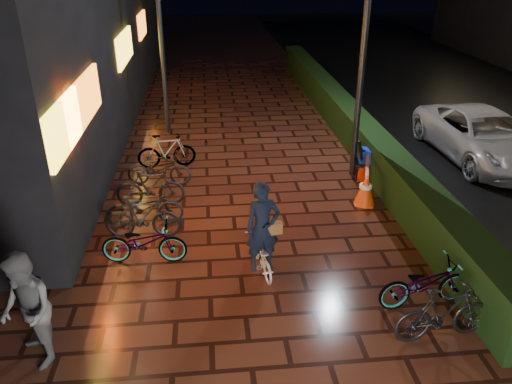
{
  "coord_description": "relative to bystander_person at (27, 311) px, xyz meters",
  "views": [
    {
      "loc": [
        -1.02,
        -6.84,
        5.32
      ],
      "look_at": [
        -0.16,
        1.72,
        1.1
      ],
      "focal_mm": 35.0,
      "sensor_mm": 36.0,
      "label": 1
    }
  ],
  "objects": [
    {
      "name": "hedge",
      "position": [
        6.89,
        9.19,
        -0.39
      ],
      "size": [
        0.7,
        20.0,
        1.0
      ],
      "primitive_type": "cube",
      "color": "black",
      "rests_on": "ground"
    },
    {
      "name": "ground",
      "position": [
        3.59,
        1.19,
        -0.89
      ],
      "size": [
        80.0,
        80.0,
        0.0
      ],
      "primitive_type": "plane",
      "color": "#381911",
      "rests_on": "ground"
    },
    {
      "name": "parked_bikes_hedge",
      "position": [
        5.94,
        0.3,
        -0.45
      ],
      "size": [
        1.65,
        1.45,
        0.92
      ],
      "color": "black",
      "rests_on": "ground"
    },
    {
      "name": "parked_bikes_storefront",
      "position": [
        1.26,
        4.45,
        -0.45
      ],
      "size": [
        1.86,
        5.15,
        0.92
      ],
      "color": "black",
      "rests_on": "ground"
    },
    {
      "name": "bystander_person",
      "position": [
        0.0,
        0.0,
        0.0
      ],
      "size": [
        1.02,
        1.08,
        1.77
      ],
      "primitive_type": "imported",
      "rotation": [
        0.0,
        0.0,
        -1.01
      ],
      "color": "#5E5E60",
      "rests_on": "ground"
    },
    {
      "name": "lamp_post_hedge",
      "position": [
        6.26,
        5.98,
        2.3
      ],
      "size": [
        0.56,
        0.17,
        5.79
      ],
      "color": "black",
      "rests_on": "ground"
    },
    {
      "name": "cyclist",
      "position": [
        3.42,
        1.85,
        -0.22
      ],
      "size": [
        0.68,
        1.3,
        1.79
      ],
      "color": "white",
      "rests_on": "ground"
    },
    {
      "name": "traffic_barrier",
      "position": [
        6.28,
        4.96,
        -0.51
      ],
      "size": [
        0.95,
        1.86,
        0.76
      ],
      "color": "#EB440C",
      "rests_on": "ground"
    },
    {
      "name": "van",
      "position": [
        10.07,
        6.65,
        -0.21
      ],
      "size": [
        2.39,
        4.89,
        1.34
      ],
      "primitive_type": "imported",
      "rotation": [
        0.0,
        0.0,
        0.04
      ],
      "color": "#B5B6BA",
      "rests_on": "ground"
    },
    {
      "name": "lamp_post_sf",
      "position": [
        1.29,
        9.77,
        2.11
      ],
      "size": [
        0.52,
        0.16,
        5.44
      ],
      "color": "black",
      "rests_on": "ground"
    },
    {
      "name": "cart_assembly",
      "position": [
        6.51,
        5.64,
        -0.3
      ],
      "size": [
        0.75,
        0.63,
        1.15
      ],
      "color": "black",
      "rests_on": "ground"
    }
  ]
}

